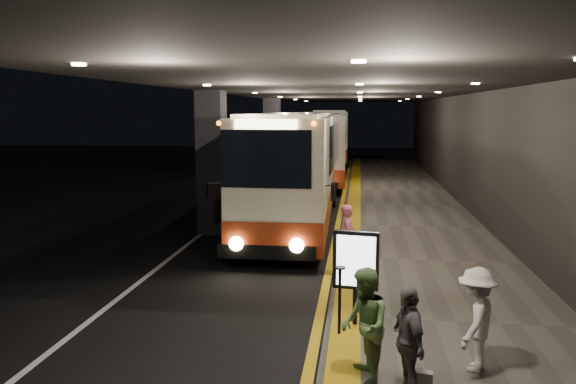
# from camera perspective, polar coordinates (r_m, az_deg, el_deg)

# --- Properties ---
(ground) EXTENTS (90.00, 90.00, 0.00)m
(ground) POSITION_cam_1_polar(r_m,az_deg,el_deg) (13.72, -5.82, -7.84)
(ground) COLOR black
(lane_line_white) EXTENTS (0.12, 50.00, 0.01)m
(lane_line_white) POSITION_cam_1_polar(r_m,az_deg,el_deg) (18.85, -7.71, -3.39)
(lane_line_white) COLOR silver
(lane_line_white) RESTS_ON ground
(kerb_stripe_yellow) EXTENTS (0.18, 50.00, 0.01)m
(kerb_stripe_yellow) POSITION_cam_1_polar(r_m,az_deg,el_deg) (18.24, 5.01, -3.74)
(kerb_stripe_yellow) COLOR gold
(kerb_stripe_yellow) RESTS_ON ground
(sidewalk) EXTENTS (4.50, 50.00, 0.15)m
(sidewalk) POSITION_cam_1_polar(r_m,az_deg,el_deg) (18.29, 12.56, -3.65)
(sidewalk) COLOR #514C44
(sidewalk) RESTS_ON ground
(tactile_strip) EXTENTS (0.50, 50.00, 0.01)m
(tactile_strip) POSITION_cam_1_polar(r_m,az_deg,el_deg) (18.19, 6.60, -3.31)
(tactile_strip) COLOR gold
(tactile_strip) RESTS_ON sidewalk
(terminal_wall) EXTENTS (0.10, 50.00, 6.00)m
(terminal_wall) POSITION_cam_1_polar(r_m,az_deg,el_deg) (18.28, 19.93, 5.30)
(terminal_wall) COLOR black
(terminal_wall) RESTS_ON ground
(support_columns) EXTENTS (0.80, 24.80, 4.40)m
(support_columns) POSITION_cam_1_polar(r_m,az_deg,el_deg) (17.50, -7.75, 2.98)
(support_columns) COLOR black
(support_columns) RESTS_ON ground
(canopy) EXTENTS (9.00, 50.00, 0.40)m
(canopy) POSITION_cam_1_polar(r_m,az_deg,el_deg) (17.85, 5.69, 10.83)
(canopy) COLOR black
(canopy) RESTS_ON support_columns
(coach_main) EXTENTS (2.66, 11.64, 3.61)m
(coach_main) POSITION_cam_1_polar(r_m,az_deg,el_deg) (18.50, 0.69, 1.88)
(coach_main) COLOR beige
(coach_main) RESTS_ON ground
(coach_second) EXTENTS (2.87, 11.27, 3.51)m
(coach_second) POSITION_cam_1_polar(r_m,az_deg,el_deg) (30.11, 3.39, 4.27)
(coach_second) COLOR beige
(coach_second) RESTS_ON ground
(coach_third) EXTENTS (2.67, 11.78, 3.69)m
(coach_third) POSITION_cam_1_polar(r_m,az_deg,el_deg) (42.19, 4.42, 5.54)
(coach_third) COLOR beige
(coach_third) RESTS_ON ground
(passenger_boarding) EXTENTS (0.37, 0.55, 1.49)m
(passenger_boarding) POSITION_cam_1_polar(r_m,az_deg,el_deg) (13.20, 6.14, -4.48)
(passenger_boarding) COLOR #C25A73
(passenger_boarding) RESTS_ON sidewalk
(passenger_waiting_green) EXTENTS (0.60, 0.84, 1.57)m
(passenger_waiting_green) POSITION_cam_1_polar(r_m,az_deg,el_deg) (7.84, 7.77, -13.27)
(passenger_waiting_green) COLOR #597F46
(passenger_waiting_green) RESTS_ON sidewalk
(passenger_waiting_white) EXTENTS (0.82, 1.06, 1.49)m
(passenger_waiting_white) POSITION_cam_1_polar(r_m,az_deg,el_deg) (8.50, 18.59, -12.18)
(passenger_waiting_white) COLOR beige
(passenger_waiting_white) RESTS_ON sidewalk
(passenger_waiting_grey) EXTENTS (0.68, 0.95, 1.46)m
(passenger_waiting_grey) POSITION_cam_1_polar(r_m,az_deg,el_deg) (7.57, 12.06, -14.63)
(passenger_waiting_grey) COLOR #4F4F54
(passenger_waiting_grey) RESTS_ON sidewalk
(info_sign) EXTENTS (0.78, 0.23, 1.64)m
(info_sign) POSITION_cam_1_polar(r_m,az_deg,el_deg) (9.64, 6.90, -7.11)
(info_sign) COLOR black
(info_sign) RESTS_ON sidewalk
(stanchion_post) EXTENTS (0.05, 0.05, 1.13)m
(stanchion_post) POSITION_cam_1_polar(r_m,az_deg,el_deg) (9.38, 5.27, -10.98)
(stanchion_post) COLOR black
(stanchion_post) RESTS_ON sidewalk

